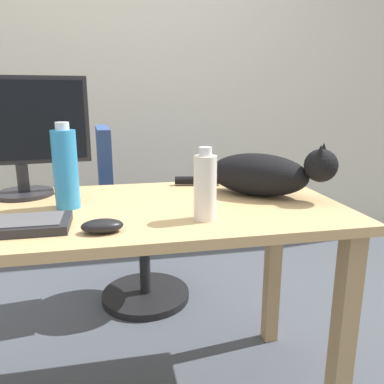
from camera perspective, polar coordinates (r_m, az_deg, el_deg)
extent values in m
cube|color=beige|center=(2.75, -11.93, 17.88)|extent=(6.00, 0.04, 2.60)
cube|color=tan|center=(1.26, -10.56, -2.90)|extent=(1.44, 0.67, 0.03)
cube|color=tan|center=(1.37, 21.44, -19.80)|extent=(0.06, 0.06, 0.73)
cube|color=tan|center=(1.79, 11.88, -10.76)|extent=(0.06, 0.06, 0.73)
cylinder|color=black|center=(2.25, -6.86, -14.90)|extent=(0.48, 0.48, 0.04)
cylinder|color=black|center=(2.15, -7.04, -9.56)|extent=(0.06, 0.06, 0.50)
cylinder|color=navy|center=(2.05, -7.28, -2.42)|extent=(0.44, 0.44, 0.06)
cube|color=navy|center=(1.98, -12.85, 3.59)|extent=(0.08, 0.36, 0.40)
cylinder|color=#232328|center=(1.50, -23.58, -0.19)|extent=(0.20, 0.20, 0.01)
cylinder|color=#232328|center=(1.49, -23.80, 1.95)|extent=(0.04, 0.04, 0.10)
cube|color=#232328|center=(1.47, -24.58, 9.60)|extent=(0.48, 0.07, 0.30)
cube|color=black|center=(1.45, -24.65, 9.56)|extent=(0.45, 0.05, 0.27)
ellipsoid|color=black|center=(1.39, 9.74, 2.58)|extent=(0.39, 0.37, 0.15)
sphere|color=black|center=(1.34, 18.57, 3.75)|extent=(0.11, 0.11, 0.11)
cone|color=black|center=(1.36, 18.94, 6.00)|extent=(0.04, 0.04, 0.04)
cone|color=black|center=(1.30, 18.54, 5.68)|extent=(0.04, 0.04, 0.04)
cylinder|color=black|center=(1.53, 0.81, 1.75)|extent=(0.18, 0.06, 0.03)
ellipsoid|color=black|center=(1.04, -13.18, -4.92)|extent=(0.11, 0.06, 0.04)
cylinder|color=#2D8CD1|center=(1.27, -18.24, 3.16)|extent=(0.08, 0.08, 0.25)
cylinder|color=silver|center=(1.25, -18.72, 9.26)|extent=(0.04, 0.04, 0.02)
cylinder|color=silver|center=(1.09, 1.96, 0.57)|extent=(0.07, 0.07, 0.19)
cylinder|color=silver|center=(1.07, 2.01, 6.03)|extent=(0.04, 0.04, 0.02)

